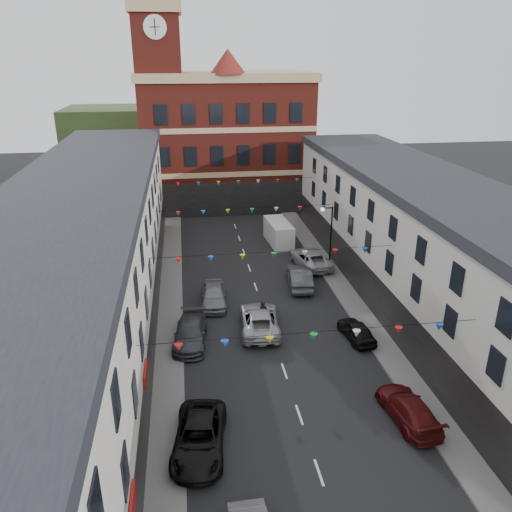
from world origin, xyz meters
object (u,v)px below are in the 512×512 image
car_left_d (191,333)px  white_van (279,233)px  street_lamp (328,231)px  moving_car (260,320)px  car_right_d (357,331)px  car_right_e (300,277)px  car_left_c (199,438)px  car_left_e (214,295)px  pedestrian (263,313)px  car_right_f (310,258)px  car_right_c (408,409)px

car_left_d → white_van: 20.17m
street_lamp → moving_car: 11.91m
car_right_d → white_van: 19.10m
car_left_d → car_right_e: car_right_e is taller
car_left_c → car_left_e: 15.22m
car_left_d → pedestrian: pedestrian is taller
car_right_e → moving_car: bearing=62.9°
street_lamp → moving_car: street_lamp is taller
white_van → moving_car: bearing=-109.3°
car_right_e → car_right_f: bearing=-109.4°
car_right_c → car_left_e: bearing=-62.9°
car_left_d → car_right_c: 14.36m
street_lamp → car_right_d: 11.57m
car_right_e → white_van: (0.20, 10.32, 0.31)m
car_left_d → pedestrian: size_ratio=2.80×
street_lamp → white_van: bearing=109.0°
car_left_e → car_right_c: car_left_e is taller
car_right_d → car_right_e: size_ratio=0.75×
car_right_f → car_left_d: bearing=39.2°
car_left_c → moving_car: size_ratio=0.93×
car_left_d → car_right_d: size_ratio=1.35×
car_right_c → street_lamp: bearing=-98.1°
car_right_f → moving_car: (-6.24, -10.46, -0.02)m
car_left_c → pedestrian: 12.51m
car_left_c → moving_car: 11.79m
car_left_e → car_right_d: 11.14m
car_left_d → car_left_e: (1.90, 5.29, 0.06)m
car_left_d → car_left_e: 5.62m
car_left_d → car_right_e: bearing=46.6°
car_left_d → car_right_c: bearing=-33.2°
car_right_d → car_left_c: bearing=32.2°
car_left_c → car_right_f: size_ratio=0.92×
car_right_e → car_right_f: car_right_e is taller
car_right_f → car_left_c: bearing=56.1°
car_left_e → car_right_d: size_ratio=1.24×
street_lamp → white_van: (-2.75, 7.97, -2.77)m
street_lamp → car_right_d: bearing=-95.4°
street_lamp → moving_car: size_ratio=1.07×
car_right_c → moving_car: bearing=-63.7°
car_right_f → car_right_e: bearing=57.1°
street_lamp → car_right_c: 19.46m
car_right_d → car_right_f: (0.00, 12.62, 0.16)m
car_right_d → moving_car: 6.60m
car_left_c → car_right_e: (8.92, 17.41, 0.09)m
street_lamp → car_right_f: (-1.05, 1.57, -3.11)m
street_lamp → car_right_e: size_ratio=1.20×
car_right_c → pedestrian: size_ratio=2.61×
car_left_c → car_right_d: bearing=46.5°
street_lamp → pedestrian: street_lamp is taller
white_van → car_left_d: bearing=-121.7°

